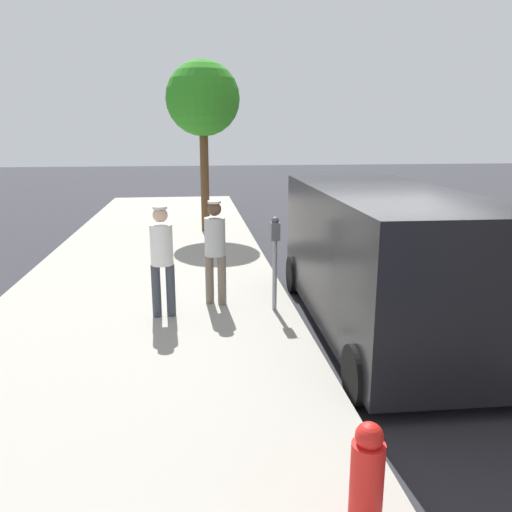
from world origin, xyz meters
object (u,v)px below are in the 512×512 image
Objects in this scene: street_tree at (203,100)px; pedestrian_in_gray at (215,246)px; parked_van at (383,257)px; parking_meter_near at (275,247)px; fire_hydrant at (367,479)px; pedestrian_in_white at (162,254)px.

pedestrian_in_gray is at bearing 89.90° from street_tree.
parked_van is (-2.42, 1.14, 0.01)m from pedestrian_in_gray.
parking_meter_near is 0.88× the size of pedestrian_in_gray.
parked_van is 4.34m from fire_hydrant.
fire_hydrant is (-0.82, 5.14, -0.58)m from pedestrian_in_gray.
pedestrian_in_gray is (0.92, -0.41, -0.04)m from parking_meter_near.
pedestrian_in_gray is 5.24m from fire_hydrant.
fire_hydrant is at bearing 88.79° from parking_meter_near.
parking_meter_near is 0.29× the size of parked_van.
fire_hydrant is (-0.81, 11.68, -3.24)m from street_tree.
parking_meter_near is at bearing -26.03° from parked_van.
parked_van is 1.11× the size of street_tree.
pedestrian_in_gray is 0.33× the size of parked_van.
pedestrian_in_white is (1.75, 0.08, -0.04)m from parking_meter_near.
street_tree is at bearing -96.82° from pedestrian_in_white.
fire_hydrant is at bearing 68.18° from parked_van.
pedestrian_in_gray reaches higher than parking_meter_near.
pedestrian_in_white reaches higher than parking_meter_near.
pedestrian_in_white is 0.33× the size of parked_van.
pedestrian_in_gray is 7.06m from street_tree.
parking_meter_near reaches higher than fire_hydrant.
parking_meter_near is at bearing -91.21° from fire_hydrant.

